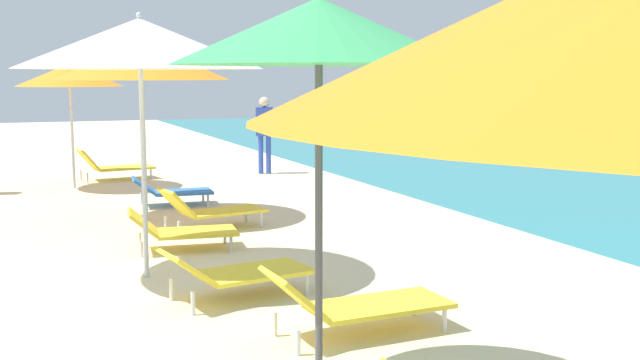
{
  "coord_description": "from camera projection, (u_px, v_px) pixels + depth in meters",
  "views": [
    {
      "loc": [
        -2.24,
        2.27,
        2.14
      ],
      "look_at": [
        -0.21,
        7.37,
        1.4
      ],
      "focal_mm": 43.55,
      "sensor_mm": 36.0,
      "label": 1
    }
  ],
  "objects": [
    {
      "name": "umbrella_third",
      "position": [
        319.0,
        32.0,
        4.78
      ],
      "size": [
        1.84,
        1.84,
        2.67
      ],
      "color": "#4C4C51",
      "rests_on": "ground"
    },
    {
      "name": "lounger_third_shoreside",
      "position": [
        355.0,
        302.0,
        6.4
      ],
      "size": [
        1.59,
        0.66,
        0.6
      ],
      "rotation": [
        0.0,
        0.0,
        0.05
      ],
      "color": "yellow",
      "rests_on": "ground"
    },
    {
      "name": "umbrella_fourth",
      "position": [
        140.0,
        44.0,
        7.94
      ],
      "size": [
        2.54,
        2.54,
        2.78
      ],
      "color": "silver",
      "rests_on": "ground"
    },
    {
      "name": "lounger_fourth_shoreside",
      "position": [
        181.0,
        230.0,
        9.52
      ],
      "size": [
        1.37,
        0.76,
        0.52
      ],
      "rotation": [
        0.0,
        0.0,
        -0.11
      ],
      "color": "yellow",
      "rests_on": "ground"
    },
    {
      "name": "lounger_fourth_inland",
      "position": [
        235.0,
        271.0,
        7.43
      ],
      "size": [
        1.53,
        0.87,
        0.55
      ],
      "rotation": [
        0.0,
        0.0,
        0.17
      ],
      "color": "yellow",
      "rests_on": "ground"
    },
    {
      "name": "umbrella_fifth",
      "position": [
        142.0,
        61.0,
        11.31
      ],
      "size": [
        2.56,
        2.56,
        2.67
      ],
      "color": "silver",
      "rests_on": "ground"
    },
    {
      "name": "lounger_fifth_shoreside",
      "position": [
        171.0,
        190.0,
        12.79
      ],
      "size": [
        1.34,
        0.74,
        0.49
      ],
      "rotation": [
        0.0,
        0.0,
        -0.09
      ],
      "color": "blue",
      "rests_on": "ground"
    },
    {
      "name": "lounger_fifth_inland",
      "position": [
        211.0,
        209.0,
        10.77
      ],
      "size": [
        1.54,
        0.84,
        0.62
      ],
      "rotation": [
        0.0,
        0.0,
        0.2
      ],
      "color": "yellow",
      "rests_on": "ground"
    },
    {
      "name": "umbrella_farthest",
      "position": [
        70.0,
        75.0,
        14.53
      ],
      "size": [
        1.98,
        1.98,
        2.41
      ],
      "color": "silver",
      "rests_on": "ground"
    },
    {
      "name": "lounger_farthest_shoreside",
      "position": [
        114.0,
        166.0,
        15.95
      ],
      "size": [
        1.56,
        0.86,
        0.65
      ],
      "rotation": [
        0.0,
        0.0,
        0.14
      ],
      "color": "yellow",
      "rests_on": "ground"
    },
    {
      "name": "person_walking_mid",
      "position": [
        264.0,
        127.0,
        16.86
      ],
      "size": [
        0.41,
        0.33,
        1.67
      ],
      "rotation": [
        0.0,
        0.0,
        4.35
      ],
      "color": "#334CB2",
      "rests_on": "ground"
    }
  ]
}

